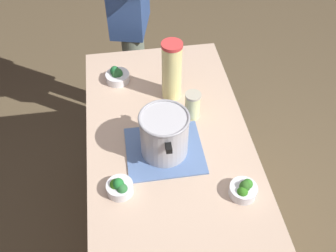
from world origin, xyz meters
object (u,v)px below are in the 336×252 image
Objects in this scene: broccoli_bowl_front at (119,187)px; person_cook at (130,18)px; cooking_pot at (164,133)px; lemonade_pitcher at (172,71)px; mason_jar at (193,105)px; broccoli_bowl_center at (244,190)px; broccoli_bowl_back at (117,76)px.

broccoli_bowl_front is 1.25m from person_cook.
lemonade_pitcher is at bearing -13.88° from cooking_pot.
cooking_pot reaches higher than broccoli_bowl_front.
cooking_pot is 2.60× the size of broccoli_bowl_front.
cooking_pot reaches higher than mason_jar.
mason_jar is 1.23× the size of broccoli_bowl_center.
broccoli_bowl_front is (-0.18, 0.20, -0.08)m from cooking_pot.
mason_jar is 1.11× the size of broccoli_bowl_back.
broccoli_bowl_front and broccoli_bowl_back have the same top height.
cooking_pot is at bearing -48.76° from broccoli_bowl_front.
broccoli_bowl_center is (-0.08, -0.48, -0.00)m from broccoli_bowl_front.
mason_jar is at bearing -44.32° from broccoli_bowl_front.
cooking_pot is 2.27× the size of broccoli_bowl_back.
cooking_pot is at bearing -160.98° from broccoli_bowl_back.
broccoli_bowl_back is at bearing 47.28° from mason_jar.
lemonade_pitcher is 2.79× the size of broccoli_bowl_center.
mason_jar is at bearing 14.26° from broccoli_bowl_center.
person_cook reaches higher than cooking_pot.
broccoli_bowl_center is at bearing -133.69° from cooking_pot.
broccoli_bowl_center is 0.06× the size of person_cook.
mason_jar is at bearing -132.72° from broccoli_bowl_back.
cooking_pot is 0.25m from mason_jar.
broccoli_bowl_center is at bearing -165.74° from mason_jar.
mason_jar is 0.08× the size of person_cook.
broccoli_bowl_center is at bearing -149.59° from broccoli_bowl_back.
broccoli_bowl_center is (-0.26, -0.27, -0.08)m from cooking_pot.
lemonade_pitcher is 2.88× the size of broccoli_bowl_front.
broccoli_bowl_back is (0.76, 0.44, 0.00)m from broccoli_bowl_center.
lemonade_pitcher is at bearing 25.11° from mason_jar.
lemonade_pitcher is 0.19m from mason_jar.
cooking_pot is 1.07m from person_cook.
mason_jar reaches higher than broccoli_bowl_front.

